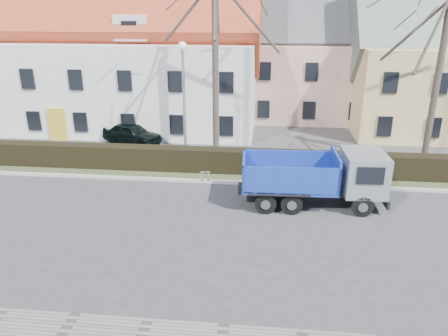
# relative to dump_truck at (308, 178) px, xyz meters

# --- Properties ---
(ground) EXTENTS (120.00, 120.00, 0.00)m
(ground) POSITION_rel_dump_truck_xyz_m (-2.92, -2.44, -1.33)
(ground) COLOR #39393B
(curb_far) EXTENTS (80.00, 0.30, 0.12)m
(curb_far) POSITION_rel_dump_truck_xyz_m (-2.92, 2.16, -1.27)
(curb_far) COLOR #A4A19C
(curb_far) RESTS_ON ground
(grass_strip) EXTENTS (80.00, 3.00, 0.10)m
(grass_strip) POSITION_rel_dump_truck_xyz_m (-2.92, 3.76, -1.28)
(grass_strip) COLOR #3B4527
(grass_strip) RESTS_ON ground
(hedge) EXTENTS (60.00, 0.90, 1.30)m
(hedge) POSITION_rel_dump_truck_xyz_m (-2.92, 3.56, -0.68)
(hedge) COLOR black
(hedge) RESTS_ON ground
(building_white) EXTENTS (26.80, 10.80, 9.50)m
(building_white) POSITION_rel_dump_truck_xyz_m (-15.92, 13.56, 3.42)
(building_white) COLOR silver
(building_white) RESTS_ON ground
(building_pink) EXTENTS (10.80, 8.80, 8.00)m
(building_pink) POSITION_rel_dump_truck_xyz_m (1.08, 17.56, 2.67)
(building_pink) COLOR #CA9D8F
(building_pink) RESTS_ON ground
(tree_1) EXTENTS (9.20, 9.20, 12.65)m
(tree_1) POSITION_rel_dump_truck_xyz_m (-4.92, 6.06, 4.99)
(tree_1) COLOR #3C312A
(tree_1) RESTS_ON ground
(tree_2) EXTENTS (8.00, 8.00, 11.00)m
(tree_2) POSITION_rel_dump_truck_xyz_m (7.08, 6.06, 4.17)
(tree_2) COLOR #3C312A
(tree_2) RESTS_ON ground
(dump_truck) EXTENTS (6.76, 2.75, 2.67)m
(dump_truck) POSITION_rel_dump_truck_xyz_m (0.00, 0.00, 0.00)
(dump_truck) COLOR navy
(dump_truck) RESTS_ON ground
(streetlight) EXTENTS (0.54, 0.54, 6.93)m
(streetlight) POSITION_rel_dump_truck_xyz_m (-6.46, 4.56, 2.13)
(streetlight) COLOR #9EA0A3
(streetlight) RESTS_ON ground
(cart_frame) EXTENTS (0.81, 0.55, 0.69)m
(cart_frame) POSITION_rel_dump_truck_xyz_m (-5.21, 2.06, -0.99)
(cart_frame) COLOR silver
(cart_frame) RESTS_ON ground
(parked_car_a) EXTENTS (4.35, 2.96, 1.38)m
(parked_car_a) POSITION_rel_dump_truck_xyz_m (-10.75, 8.25, -0.64)
(parked_car_a) COLOR black
(parked_car_a) RESTS_ON ground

